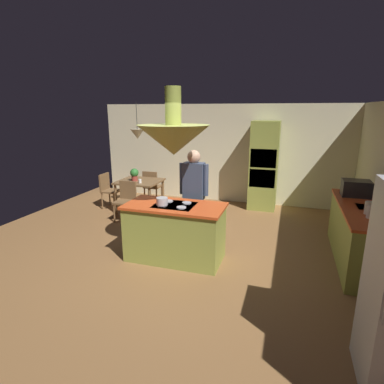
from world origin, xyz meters
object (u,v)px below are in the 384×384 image
(microwave_on_counter, at_px, (356,188))
(cup_on_table, at_px, (140,181))
(chair_at_corner, at_px, (108,188))
(potted_plant_on_table, at_px, (134,174))
(oven_tower, at_px, (264,166))
(person_at_island, at_px, (194,191))
(chair_by_back_wall, at_px, (152,185))
(chair_facing_island, at_px, (126,198))
(cooking_pot_on_cooktop, at_px, (162,201))
(dining_table, at_px, (140,185))
(kitchen_island, at_px, (175,232))
(canister_sugar, at_px, (369,208))
(canister_flour, at_px, (372,212))

(microwave_on_counter, bearing_deg, cup_on_table, 174.64)
(chair_at_corner, height_order, potted_plant_on_table, potted_plant_on_table)
(oven_tower, xyz_separation_m, cup_on_table, (-2.67, -1.37, -0.27))
(person_at_island, bearing_deg, potted_plant_on_table, 144.51)
(chair_by_back_wall, distance_m, cup_on_table, 0.95)
(oven_tower, relative_size, chair_facing_island, 2.47)
(microwave_on_counter, bearing_deg, chair_facing_island, -179.60)
(chair_by_back_wall, xyz_separation_m, cooking_pot_on_cooktop, (1.54, -2.90, 0.51))
(oven_tower, bearing_deg, cup_on_table, -152.88)
(person_at_island, bearing_deg, chair_by_back_wall, 130.82)
(dining_table, bearing_deg, kitchen_island, -51.01)
(kitchen_island, xyz_separation_m, cooking_pot_on_cooktop, (-0.16, -0.13, 0.54))
(potted_plant_on_table, relative_size, canister_sugar, 1.58)
(chair_facing_island, height_order, chair_at_corner, same)
(chair_by_back_wall, xyz_separation_m, potted_plant_on_table, (-0.09, -0.74, 0.42))
(chair_facing_island, bearing_deg, potted_plant_on_table, 98.51)
(person_at_island, xyz_separation_m, canister_flour, (2.73, -0.43, 0.02))
(dining_table, height_order, person_at_island, person_at_island)
(canister_sugar, bearing_deg, cup_on_table, 161.84)
(dining_table, height_order, chair_facing_island, chair_facing_island)
(canister_flour, bearing_deg, potted_plant_on_table, 158.97)
(microwave_on_counter, bearing_deg, kitchen_island, -152.77)
(dining_table, distance_m, canister_sugar, 4.85)
(kitchen_island, distance_m, chair_facing_island, 2.22)
(potted_plant_on_table, relative_size, microwave_on_counter, 0.65)
(person_at_island, bearing_deg, canister_sugar, -5.13)
(cup_on_table, bearing_deg, dining_table, 119.96)
(chair_at_corner, bearing_deg, person_at_island, -117.97)
(dining_table, relative_size, chair_facing_island, 1.14)
(kitchen_island, relative_size, chair_by_back_wall, 1.83)
(dining_table, distance_m, person_at_island, 2.33)
(cup_on_table, bearing_deg, microwave_on_counter, -5.36)
(cup_on_table, relative_size, canister_flour, 0.51)
(chair_at_corner, height_order, cup_on_table, chair_at_corner)
(oven_tower, distance_m, canister_flour, 3.46)
(chair_at_corner, xyz_separation_m, cooking_pot_on_cooktop, (2.42, -2.23, 0.51))
(kitchen_island, xyz_separation_m, chair_at_corner, (-2.58, 2.10, 0.03))
(chair_facing_island, distance_m, canister_flour, 4.72)
(kitchen_island, bearing_deg, oven_tower, 71.26)
(kitchen_island, relative_size, microwave_on_counter, 3.47)
(oven_tower, relative_size, microwave_on_counter, 4.67)
(chair_facing_island, height_order, cooking_pot_on_cooktop, cooking_pot_on_cooktop)
(kitchen_island, height_order, dining_table, kitchen_island)
(canister_flour, bearing_deg, person_at_island, 171.15)
(person_at_island, height_order, chair_by_back_wall, person_at_island)
(chair_at_corner, distance_m, canister_flour, 5.75)
(person_at_island, bearing_deg, microwave_on_counter, 16.10)
(kitchen_island, relative_size, chair_facing_island, 1.83)
(canister_flour, bearing_deg, chair_facing_island, 165.41)
(chair_at_corner, distance_m, microwave_on_counter, 5.48)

